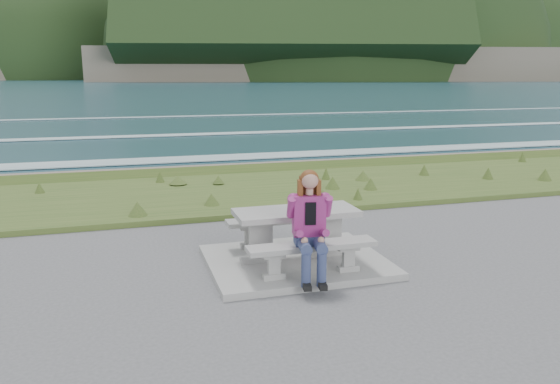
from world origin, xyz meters
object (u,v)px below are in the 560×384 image
Objects in this scene: bench_landward at (312,250)px; bench_seaward at (282,224)px; picnic_table at (296,221)px; seated_woman at (311,241)px.

bench_landward is 1.40m from bench_seaward.
bench_landward is at bearing -90.00° from picnic_table.
picnic_table is at bearing 95.14° from seated_woman.
seated_woman is at bearing -94.82° from picnic_table.
picnic_table is 1.00× the size of bench_seaward.
bench_landward is (0.00, -0.70, -0.23)m from picnic_table.
seated_woman reaches higher than picnic_table.
bench_seaward is at bearing 90.00° from picnic_table.
seated_woman is at bearing -92.63° from bench_seaward.
seated_woman reaches higher than bench_landward.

